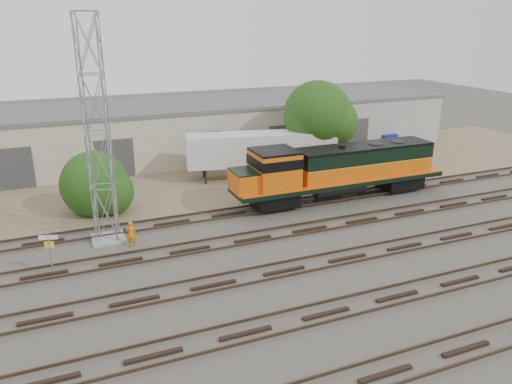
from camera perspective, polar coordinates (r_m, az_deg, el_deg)
name	(u,v)px	position (r m, az deg, el deg)	size (l,w,h in m)	color
ground	(262,250)	(29.82, 0.72, -6.63)	(140.00, 140.00, 0.00)	#47423A
dirt_strip	(193,179)	(43.06, -7.18, 1.44)	(80.00, 16.00, 0.02)	#726047
tracks	(284,271)	(27.35, 3.23, -8.98)	(80.00, 20.40, 0.28)	black
warehouse	(170,131)	(49.90, -9.75, 6.89)	(58.40, 10.40, 5.30)	beige
locomotive	(337,170)	(37.76, 9.27, 2.54)	(17.04, 2.99, 4.10)	black
signal_tower	(98,137)	(30.39, -17.64, 6.04)	(1.98, 1.98, 13.39)	gray
sign_post	(50,247)	(28.47, -22.53, -5.82)	(0.94, 0.31, 2.35)	gray
worker	(131,234)	(30.87, -14.08, -4.67)	(0.58, 0.38, 1.60)	orange
semi_trailer	(265,150)	(42.69, 1.01, 4.86)	(12.98, 5.03, 3.91)	silver
dumpster_blue	(388,141)	(55.33, 14.82, 5.70)	(1.60, 1.50, 1.50)	#161B9A
dumpster_red	(383,148)	(52.38, 14.34, 4.95)	(1.50, 1.40, 1.40)	maroon
tree_mid	(98,186)	(36.49, -17.56, 0.63)	(4.92, 4.69, 4.69)	#382619
tree_east	(322,117)	(44.49, 7.51, 8.52)	(6.27, 5.97, 8.06)	#382619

